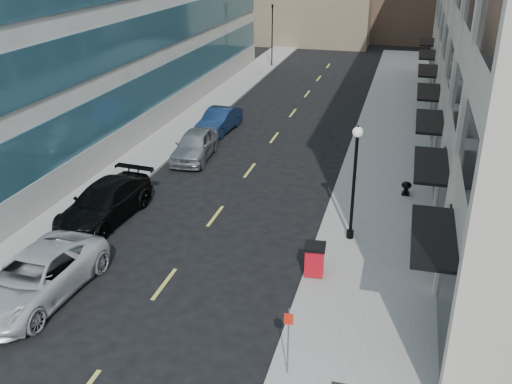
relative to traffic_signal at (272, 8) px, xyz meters
The scene contains 12 objects.
sidewalk_right 31.38m from the traffic_signal, 65.10° to the right, with size 5.00×80.00×0.15m, color gray.
sidewalk_left 28.58m from the traffic_signal, 92.05° to the right, with size 3.00×80.00×0.15m, color gray.
road_centerline 32.00m from the traffic_signal, 79.94° to the right, with size 0.15×68.20×0.01m.
traffic_signal is the anchor object (origin of this frame).
car_white_van 42.30m from the traffic_signal, 88.07° to the right, with size 2.82×6.12×1.70m, color silver.
car_black_pickup 35.98m from the traffic_signal, 88.87° to the right, with size 2.40×5.90×1.71m, color black.
car_silver_sedan 27.50m from the traffic_signal, 86.04° to the right, with size 2.00×4.96×1.69m, color #969A9F.
car_blue_sedan 22.40m from the traffic_signal, 85.77° to the right, with size 1.66×4.76×1.57m, color #14284D.
trash_bin 39.90m from the traffic_signal, 74.03° to the right, with size 0.85×0.92×1.29m.
lamppost 36.83m from the traffic_signal, 71.10° to the right, with size 0.42×0.42×5.11m.
sign_post 45.25m from the traffic_signal, 75.79° to the right, with size 0.27×0.07×2.29m.
urn_planter 33.08m from the traffic_signal, 64.44° to the right, with size 0.50×0.50×0.69m.
Camera 1 is at (8.13, -8.78, 11.98)m, focal length 40.00 mm.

